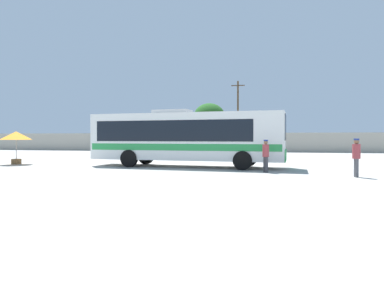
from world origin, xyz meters
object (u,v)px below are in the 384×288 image
Objects in this scene: utility_pole_near at (238,115)px; parked_car_second_grey at (159,146)px; coach_bus_white_green at (184,136)px; roadside_tree_left at (127,127)px; passenger_waiting_on_apron at (356,155)px; attendant_by_bus_door at (266,154)px; parked_car_third_maroon at (202,146)px; roadside_tree_midleft at (209,117)px; parked_car_leftmost_white at (115,145)px; vendor_umbrella_near_gate_orange at (16,136)px.

parked_car_second_grey is at bearing -143.72° from utility_pole_near.
coach_bus_white_green is 2.42× the size of roadside_tree_left.
utility_pole_near is at bearing 104.18° from passenger_waiting_on_apron.
attendant_by_bus_door is 4.16m from passenger_waiting_on_apron.
coach_bus_white_green reaches higher than parked_car_third_maroon.
coach_bus_white_green is at bearing -68.41° from parked_car_second_grey.
coach_bus_white_green reaches higher than parked_car_second_grey.
roadside_tree_midleft reaches higher than parked_car_second_grey.
parked_car_leftmost_white is at bearing -179.43° from parked_car_third_maroon.
parked_car_third_maroon is 0.45× the size of utility_pole_near.
parked_car_leftmost_white is at bearing 124.75° from coach_bus_white_green.
passenger_waiting_on_apron is 0.40× the size of parked_car_leftmost_white.
attendant_by_bus_door is 16.34m from vendor_umbrella_near_gate_orange.
passenger_waiting_on_apron is 20.43m from vendor_umbrella_near_gate_orange.
roadside_tree_left is (-16.53, 1.17, -1.50)m from utility_pole_near.
vendor_umbrella_near_gate_orange is 0.49× the size of parked_car_second_grey.
utility_pole_near is (1.07, 26.80, 3.06)m from coach_bus_white_green.
vendor_umbrella_near_gate_orange is 28.68m from roadside_tree_midleft.
attendant_by_bus_door is 0.39× the size of parked_car_third_maroon.
coach_bus_white_green is 1.81× the size of roadside_tree_midleft.
parked_car_leftmost_white is at bearing -145.05° from roadside_tree_midleft.
parked_car_leftmost_white is (-13.42, 19.35, -1.03)m from coach_bus_white_green.
vendor_umbrella_near_gate_orange is 30.14m from utility_pole_near.
vendor_umbrella_near_gate_orange reaches higher than parked_car_second_grey.
parked_car_second_grey is (5.45, 0.81, -0.02)m from parked_car_leftmost_white.
utility_pole_near is at bearing 27.20° from parked_car_leftmost_white.
parked_car_third_maroon is at bearing 0.57° from parked_car_leftmost_white.
roadside_tree_midleft reaches higher than roadside_tree_left.
coach_bus_white_green is 9.66m from passenger_waiting_on_apron.
utility_pole_near is (-7.75, 30.66, 3.93)m from passenger_waiting_on_apron.
attendant_by_bus_door is at bearing -75.25° from roadside_tree_midleft.
passenger_waiting_on_apron reaches higher than parked_car_second_grey.
parked_car_third_maroon is (10.93, 0.11, -0.00)m from parked_car_leftmost_white.
vendor_umbrella_near_gate_orange is (-20.14, 3.35, 0.87)m from passenger_waiting_on_apron.
passenger_waiting_on_apron is at bearing -23.64° from coach_bus_white_green.
roadside_tree_left reaches higher than parked_car_second_grey.
roadside_tree_left is (-20.32, 30.51, 2.46)m from attendant_by_bus_door.
attendant_by_bus_door is at bearing -27.58° from coach_bus_white_green.
attendant_by_bus_door is 26.08m from parked_car_second_grey.
roadside_tree_midleft reaches higher than coach_bus_white_green.
parked_car_leftmost_white is at bearing 96.04° from vendor_umbrella_near_gate_orange.
parked_car_second_grey is 1.04× the size of parked_car_third_maroon.
attendant_by_bus_door reaches higher than parked_car_third_maroon.
roadside_tree_midleft is at bearing 92.77° from parked_car_third_maroon.
roadside_tree_midleft is at bearing 52.07° from parked_car_second_grey.
parked_car_third_maroon is at bearing 66.14° from vendor_umbrella_near_gate_orange.
utility_pole_near is at bearing 64.11° from parked_car_third_maroon.
vendor_umbrella_near_gate_orange is at bearing -81.74° from roadside_tree_left.
roadside_tree_midleft reaches higher than parked_car_leftmost_white.
roadside_tree_left is at bearing 175.96° from utility_pole_near.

